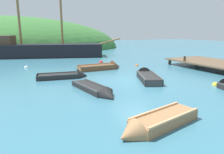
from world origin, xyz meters
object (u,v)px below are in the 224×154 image
Objects in this scene: rowboat_outer_left at (103,68)px; rowboat_outer_right at (147,77)px; rowboat_far at (156,124)px; buoy_yellow at (215,85)px; rowboat_near_dock at (66,77)px; buoy_orange at (137,66)px; sailing_ship at (40,53)px; buoy_white at (26,68)px; buoy_red at (101,63)px; rowboat_center at (96,91)px.

rowboat_outer_right is (1.23, -4.81, -0.00)m from rowboat_outer_left.
rowboat_outer_right is at bearing -135.00° from rowboat_far.
rowboat_far reaches higher than buoy_yellow.
rowboat_outer_right is 10.31× the size of buoy_yellow.
rowboat_outer_right reaches higher than rowboat_near_dock.
buoy_yellow is at bearing -87.91° from buoy_orange.
rowboat_outer_left is 1.07× the size of rowboat_near_dock.
rowboat_outer_right is at bearing 130.46° from buoy_yellow.
sailing_ship is 4.55× the size of rowboat_outer_right.
buoy_red is (7.39, 0.05, 0.00)m from buoy_white.
buoy_yellow is (4.01, -8.08, -0.14)m from rowboat_outer_left.
buoy_yellow is at bearing -77.59° from buoy_red.
buoy_orange is 0.70× the size of buoy_red.
rowboat_outer_right is 7.49m from rowboat_far.
buoy_white is (-2.28, 5.73, -0.09)m from rowboat_near_dock.
buoy_yellow is (7.14, -1.79, -0.08)m from rowboat_center.
sailing_ship is at bearing 107.42° from rowboat_outer_left.
rowboat_center is at bearing -98.74° from rowboat_far.
rowboat_outer_left is 11.45m from rowboat_far.
rowboat_far is 9.66× the size of buoy_white.
rowboat_center is 1.06× the size of rowboat_near_dock.
rowboat_far reaches higher than buoy_orange.
rowboat_center is 10.46× the size of buoy_white.
rowboat_far is 0.97× the size of rowboat_near_dock.
rowboat_center is 0.97× the size of rowboat_outer_right.
buoy_white is 7.39m from buoy_red.
buoy_red is at bearing -117.94° from rowboat_far.
buoy_white is at bearing 147.74° from rowboat_outer_left.
rowboat_center reaches higher than buoy_red.
rowboat_near_dock reaches higher than buoy_red.
sailing_ship is 8.33m from buoy_white.
buoy_red reaches higher than buoy_orange.
buoy_red is at bearing 0.39° from buoy_white.
rowboat_near_dock reaches higher than buoy_white.
rowboat_center is 4.60m from rowboat_outer_right.
rowboat_outer_left is 10.10× the size of buoy_yellow.
rowboat_outer_right is 8.56m from buoy_red.
rowboat_far is (0.26, -4.79, 0.05)m from rowboat_center.
rowboat_outer_left is (3.13, 6.29, 0.06)m from rowboat_center.
rowboat_near_dock is at bearing -151.74° from rowboat_outer_left.
rowboat_far is at bearing -156.41° from buoy_yellow.
rowboat_center is 7.36m from buoy_yellow.
buoy_red is at bearing 123.69° from buoy_orange.
rowboat_near_dock is at bearing 141.88° from buoy_yellow.
sailing_ship is at bearing 123.32° from buoy_orange.
buoy_red is (-2.30, 3.45, 0.00)m from buoy_orange.
buoy_yellow reaches higher than buoy_white.
buoy_orange is 0.84× the size of buoy_white.
rowboat_center is 4.30m from rowboat_near_dock.
sailing_ship reaches higher than rowboat_outer_left.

